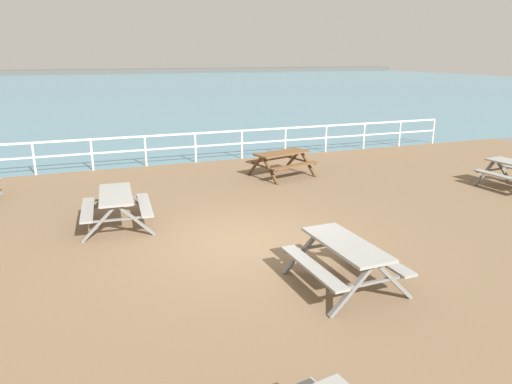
{
  "coord_description": "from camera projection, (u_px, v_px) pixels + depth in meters",
  "views": [
    {
      "loc": [
        -3.01,
        -8.67,
        3.74
      ],
      "look_at": [
        0.57,
        0.78,
        0.8
      ],
      "focal_mm": 33.13,
      "sensor_mm": 36.0,
      "label": 1
    }
  ],
  "objects": [
    {
      "name": "distant_shoreline",
      "position": [
        88.0,
        74.0,
        95.81
      ],
      "size": [
        142.0,
        6.0,
        1.8
      ],
      "primitive_type": "cube",
      "color": "#4C4C47",
      "rests_on": "ground"
    },
    {
      "name": "seaward_railing",
      "position": [
        171.0,
        143.0,
        16.6
      ],
      "size": [
        23.07,
        0.07,
        1.08
      ],
      "color": "white",
      "rests_on": "ground"
    },
    {
      "name": "picnic_table_far_left",
      "position": [
        346.0,
        253.0,
        7.82
      ],
      "size": [
        1.6,
        1.85,
        0.8
      ],
      "rotation": [
        0.0,
        0.0,
        1.61
      ],
      "color": "gray",
      "rests_on": "ground"
    },
    {
      "name": "ground_plane",
      "position": [
        244.0,
        246.0,
        9.88
      ],
      "size": [
        30.0,
        24.0,
        0.2
      ],
      "primitive_type": "cube",
      "color": "brown"
    },
    {
      "name": "picnic_table_seaward",
      "position": [
        282.0,
        158.0,
        15.02
      ],
      "size": [
        2.14,
        1.94,
        0.8
      ],
      "rotation": [
        0.0,
        0.0,
        0.28
      ],
      "color": "brown",
      "rests_on": "ground"
    },
    {
      "name": "picnic_table_near_left",
      "position": [
        116.0,
        201.0,
        10.57
      ],
      "size": [
        1.64,
        1.89,
        0.8
      ],
      "rotation": [
        0.0,
        0.0,
        1.51
      ],
      "color": "gray",
      "rests_on": "ground"
    },
    {
      "name": "sea_band",
      "position": [
        100.0,
        87.0,
        57.21
      ],
      "size": [
        142.0,
        90.0,
        0.01
      ],
      "primitive_type": "cube",
      "color": "teal",
      "rests_on": "ground"
    }
  ]
}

